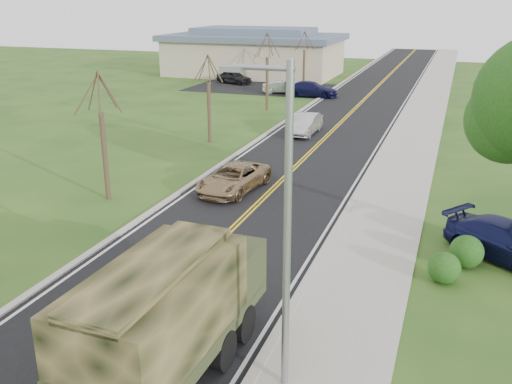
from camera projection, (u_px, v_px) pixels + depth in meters
The scene contains 18 objects.
ground at pixel (122, 337), 16.26m from camera, with size 160.00×160.00×0.00m, color #234617.
road at pixel (361, 103), 51.92m from camera, with size 8.00×120.00×0.01m, color black.
curb_right at pixel (407, 105), 50.59m from camera, with size 0.30×120.00×0.12m, color #9E998E.
sidewalk_right at pixel (428, 107), 50.04m from camera, with size 3.20×120.00×0.10m, color #9E998E.
curb_left at pixel (316, 100), 53.21m from camera, with size 0.30×120.00×0.10m, color #9E998E.
street_light at pixel (283, 220), 12.83m from camera, with size 1.65×0.22×8.00m.
bare_tree_a at pixel (104, 146), 26.54m from camera, with size 1.93×2.26×6.08m.
bare_tree_b at pixel (209, 105), 37.28m from camera, with size 1.83×2.14×5.73m.
bare_tree_c at pixel (267, 77), 47.88m from camera, with size 2.04×2.39×6.42m.
bare_tree_d at pixel (304, 65), 58.65m from camera, with size 1.88×2.20×5.91m.
commercial_building at pixel (255, 52), 70.34m from camera, with size 25.50×21.50×5.65m.
military_truck at pixel (170, 309), 13.92m from camera, with size 2.59×6.99×3.45m.
suv_champagne at pixel (234, 178), 28.34m from camera, with size 2.21×4.79×1.33m, color #937653.
sedan_silver at pixel (305, 124), 40.08m from camera, with size 1.52×4.37×1.44m, color #B2B3B7.
pickup_navy at pixel (509, 243), 20.78m from camera, with size 1.99×4.90×1.42m, color #11143E.
lot_car_dark at pixel (234, 77), 63.42m from camera, with size 1.72×4.29×1.46m, color black.
lot_car_silver at pixel (281, 87), 57.11m from camera, with size 1.30×3.73×1.23m, color #A9A8AD.
lot_car_navy at pixel (312, 89), 55.08m from camera, with size 2.05×5.04×1.46m, color black.
Camera 1 is at (8.31, -11.94, 9.20)m, focal length 40.00 mm.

